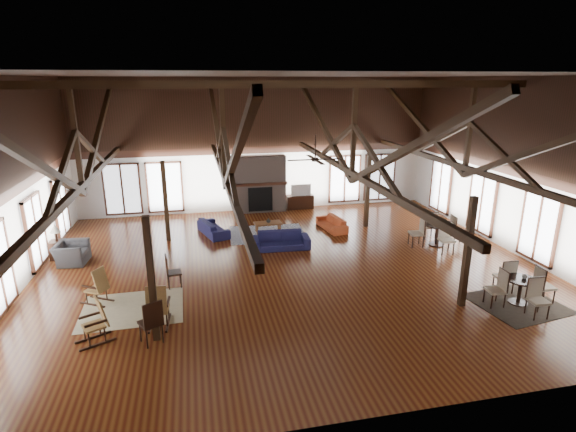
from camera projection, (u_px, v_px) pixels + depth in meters
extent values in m
plane|color=#5E3113|center=(290.00, 267.00, 14.70)|extent=(16.00, 16.00, 0.00)
cube|color=black|center=(291.00, 75.00, 12.95)|extent=(16.00, 14.00, 0.02)
cube|color=white|center=(257.00, 146.00, 20.37)|extent=(16.00, 0.02, 6.00)
cube|color=white|center=(383.00, 265.00, 7.28)|extent=(16.00, 0.02, 6.00)
cube|color=white|center=(4.00, 190.00, 12.22)|extent=(0.02, 14.00, 6.00)
cube|color=white|center=(517.00, 167.00, 15.43)|extent=(0.02, 14.00, 6.00)
cube|color=black|center=(291.00, 84.00, 13.02)|extent=(15.60, 0.18, 0.22)
cube|color=black|center=(82.00, 185.00, 12.61)|extent=(0.16, 13.70, 0.18)
cube|color=black|center=(76.00, 136.00, 12.21)|extent=(0.14, 0.14, 2.70)
cube|color=black|center=(100.00, 128.00, 15.52)|extent=(0.15, 7.07, 3.12)
cube|color=black|center=(36.00, 164.00, 8.98)|extent=(0.15, 7.07, 3.12)
cube|color=black|center=(225.00, 178.00, 13.41)|extent=(0.16, 13.70, 0.18)
cube|color=black|center=(223.00, 133.00, 13.02)|extent=(0.14, 0.14, 2.70)
cube|color=black|center=(216.00, 126.00, 16.33)|extent=(0.15, 7.07, 3.12)
cube|color=black|center=(235.00, 157.00, 9.78)|extent=(0.15, 7.07, 3.12)
cube|color=black|center=(352.00, 173.00, 14.21)|extent=(0.16, 13.70, 0.18)
cube|color=black|center=(354.00, 130.00, 13.82)|extent=(0.14, 0.14, 2.70)
cube|color=black|center=(322.00, 123.00, 17.13)|extent=(0.15, 7.07, 3.12)
cube|color=black|center=(405.00, 151.00, 10.58)|extent=(0.15, 7.07, 3.12)
cube|color=black|center=(465.00, 168.00, 15.02)|extent=(0.16, 13.70, 0.18)
cube|color=black|center=(470.00, 127.00, 14.62)|extent=(0.14, 0.14, 2.70)
cube|color=black|center=(418.00, 121.00, 17.93)|extent=(0.15, 7.07, 3.12)
cube|color=black|center=(551.00, 146.00, 11.39)|extent=(0.15, 7.07, 3.12)
cube|color=black|center=(152.00, 280.00, 10.18)|extent=(0.16, 0.16, 3.05)
cube|color=black|center=(467.00, 253.00, 11.79)|extent=(0.16, 0.16, 3.05)
cube|color=black|center=(166.00, 202.00, 16.73)|extent=(0.16, 0.16, 3.05)
cube|color=black|center=(367.00, 191.00, 18.33)|extent=(0.16, 0.16, 3.05)
cube|color=#726056|center=(259.00, 184.00, 20.57)|extent=(2.40, 0.62, 2.60)
cube|color=black|center=(260.00, 199.00, 20.46)|extent=(1.10, 0.06, 1.10)
cube|color=black|center=(260.00, 184.00, 20.29)|extent=(2.50, 0.20, 0.12)
cylinder|color=black|center=(315.00, 147.00, 12.69)|extent=(0.04, 0.04, 0.70)
cylinder|color=black|center=(315.00, 160.00, 12.79)|extent=(0.20, 0.20, 0.10)
cube|color=black|center=(330.00, 159.00, 12.88)|extent=(0.70, 0.12, 0.02)
cube|color=black|center=(311.00, 157.00, 13.21)|extent=(0.12, 0.70, 0.02)
cube|color=black|center=(300.00, 160.00, 12.70)|extent=(0.70, 0.12, 0.02)
cube|color=black|center=(319.00, 162.00, 12.37)|extent=(0.12, 0.70, 0.02)
imported|color=#181842|center=(281.00, 240.00, 16.24)|extent=(2.14, 0.94, 0.61)
imported|color=#17173F|center=(213.00, 228.00, 17.74)|extent=(1.99, 1.25, 0.54)
imported|color=#B64823|center=(332.00, 223.00, 18.34)|extent=(1.80, 0.92, 0.50)
cube|color=brown|center=(268.00, 223.00, 17.92)|extent=(1.11, 0.60, 0.06)
cube|color=brown|center=(257.00, 230.00, 17.72)|extent=(0.06, 0.06, 0.36)
cube|color=brown|center=(256.00, 227.00, 18.06)|extent=(0.06, 0.06, 0.36)
cube|color=brown|center=(280.00, 229.00, 17.91)|extent=(0.06, 0.06, 0.36)
cube|color=brown|center=(278.00, 226.00, 18.24)|extent=(0.06, 0.06, 0.36)
imported|color=#B2B2B2|center=(268.00, 220.00, 17.89)|extent=(0.19, 0.19, 0.19)
imported|color=#2E2D30|center=(72.00, 253.00, 14.93)|extent=(1.17, 1.05, 0.70)
cube|color=black|center=(58.00, 250.00, 15.31)|extent=(0.48, 0.48, 0.64)
cylinder|color=black|center=(56.00, 236.00, 15.16)|extent=(0.08, 0.08, 0.38)
cone|color=beige|center=(55.00, 228.00, 15.09)|extent=(0.34, 0.34, 0.28)
cube|color=olive|center=(96.00, 289.00, 12.24)|extent=(0.60, 0.61, 0.05)
cube|color=olive|center=(101.00, 280.00, 12.09)|extent=(0.38, 0.48, 0.65)
cube|color=black|center=(93.00, 305.00, 12.18)|extent=(0.71, 0.45, 0.05)
cube|color=black|center=(102.00, 299.00, 12.52)|extent=(0.71, 0.45, 0.05)
cube|color=olive|center=(159.00, 309.00, 11.14)|extent=(0.53, 0.51, 0.05)
cube|color=olive|center=(156.00, 301.00, 10.83)|extent=(0.51, 0.23, 0.71)
cube|color=black|center=(152.00, 324.00, 11.23)|extent=(0.12, 0.87, 0.05)
cube|color=black|center=(168.00, 323.00, 11.29)|extent=(0.12, 0.87, 0.05)
cube|color=olive|center=(94.00, 326.00, 10.40)|extent=(0.61, 0.62, 0.05)
cube|color=olive|center=(101.00, 311.00, 10.43)|extent=(0.37, 0.50, 0.68)
cube|color=black|center=(98.00, 344.00, 10.36)|extent=(0.77, 0.41, 0.05)
cube|color=black|center=(93.00, 337.00, 10.66)|extent=(0.77, 0.41, 0.05)
cube|color=black|center=(174.00, 273.00, 13.18)|extent=(0.47, 0.47, 0.05)
cube|color=black|center=(167.00, 265.00, 13.03)|extent=(0.10, 0.42, 0.55)
cylinder|color=black|center=(175.00, 280.00, 13.24)|extent=(0.03, 0.03, 0.45)
cube|color=black|center=(150.00, 323.00, 10.36)|extent=(0.63, 0.63, 0.06)
cube|color=black|center=(153.00, 315.00, 10.12)|extent=(0.43, 0.25, 0.61)
cylinder|color=black|center=(151.00, 332.00, 10.44)|extent=(0.04, 0.04, 0.50)
cylinder|color=black|center=(522.00, 280.00, 12.11)|extent=(0.84, 0.84, 0.04)
cylinder|color=black|center=(520.00, 291.00, 12.21)|extent=(0.10, 0.10, 0.69)
cylinder|color=black|center=(518.00, 303.00, 12.31)|extent=(0.50, 0.50, 0.04)
cylinder|color=black|center=(438.00, 225.00, 16.42)|extent=(0.91, 0.91, 0.04)
cylinder|color=black|center=(437.00, 235.00, 16.53)|extent=(0.10, 0.10, 0.75)
cylinder|color=black|center=(436.00, 245.00, 16.64)|extent=(0.54, 0.54, 0.04)
imported|color=#B2B2B2|center=(525.00, 277.00, 12.11)|extent=(0.15, 0.15, 0.11)
imported|color=#B2B2B2|center=(439.00, 224.00, 16.30)|extent=(0.17, 0.17, 0.10)
cube|color=black|center=(300.00, 202.00, 21.31)|extent=(1.27, 0.48, 0.64)
imported|color=#B2B2B2|center=(301.00, 190.00, 21.15)|extent=(0.95, 0.15, 0.55)
cube|color=tan|center=(133.00, 309.00, 12.01)|extent=(2.65, 2.10, 0.01)
cube|color=#182244|center=(267.00, 234.00, 17.86)|extent=(3.07, 2.38, 0.01)
cube|color=black|center=(517.00, 304.00, 12.29)|extent=(2.48, 2.31, 0.01)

